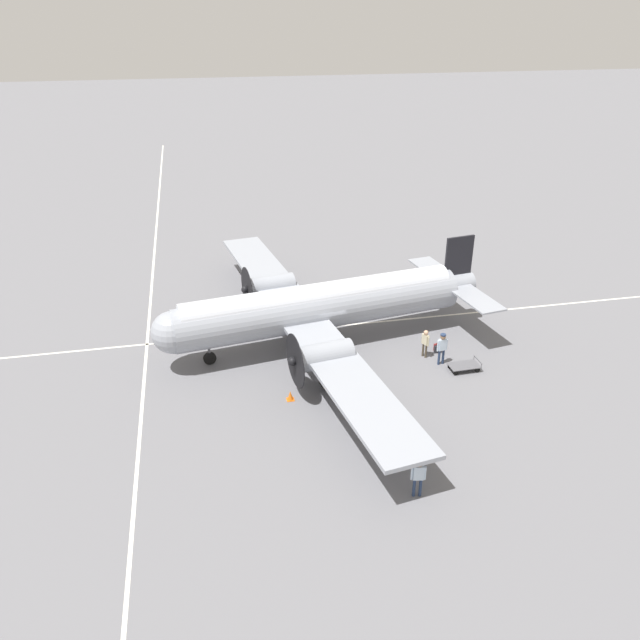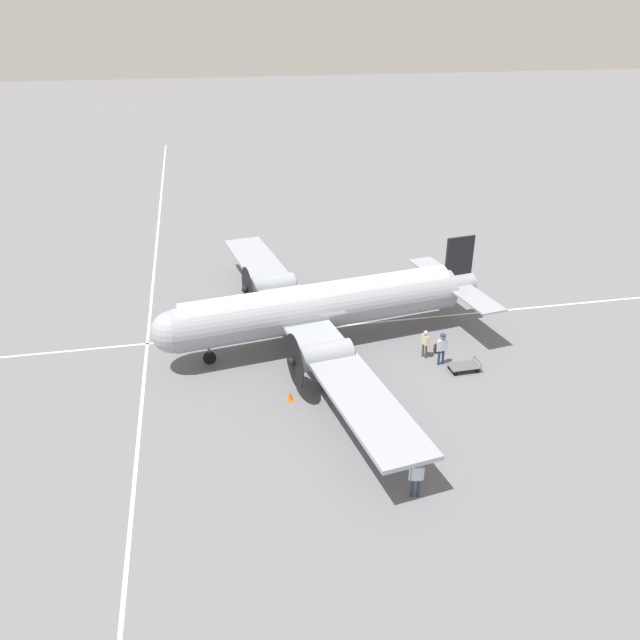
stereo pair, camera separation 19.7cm
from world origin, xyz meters
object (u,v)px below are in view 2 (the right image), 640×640
at_px(crew_foreground, 416,474).
at_px(ramp_agent, 442,346).
at_px(passenger_boarding, 425,341).
at_px(traffic_cone, 290,396).
at_px(suitcase_near_door, 437,347).
at_px(baggage_cart, 464,366).
at_px(airliner_main, 314,307).
at_px(suitcase_upright_spare, 438,350).

distance_m(crew_foreground, ramp_agent, 10.56).
bearing_deg(ramp_agent, passenger_boarding, -65.24).
height_order(ramp_agent, traffic_cone, ramp_agent).
bearing_deg(crew_foreground, suitcase_near_door, 75.34).
relative_size(crew_foreground, traffic_cone, 3.62).
bearing_deg(suitcase_near_door, baggage_cart, 104.93).
bearing_deg(airliner_main, baggage_cart, 140.30).
bearing_deg(suitcase_near_door, ramp_agent, 75.49).
bearing_deg(traffic_cone, suitcase_near_door, -160.51).
xyz_separation_m(airliner_main, passenger_boarding, (-5.72, 2.56, -1.40)).
distance_m(airliner_main, crew_foreground, 13.08).
height_order(airliner_main, traffic_cone, airliner_main).
xyz_separation_m(passenger_boarding, baggage_cart, (-1.58, 1.80, -0.74)).
bearing_deg(suitcase_near_door, traffic_cone, 19.49).
relative_size(crew_foreground, baggage_cart, 1.09).
bearing_deg(baggage_cart, airliner_main, -32.67).
bearing_deg(suitcase_upright_spare, ramp_agent, 75.84).
xyz_separation_m(ramp_agent, baggage_cart, (-0.98, 0.88, -0.88)).
relative_size(airliner_main, suitcase_upright_spare, 57.11).
bearing_deg(traffic_cone, crew_foreground, 116.37).
bearing_deg(ramp_agent, airliner_main, -37.17).
relative_size(ramp_agent, suitcase_near_door, 3.86).
bearing_deg(traffic_cone, airliner_main, -113.18).
bearing_deg(passenger_boarding, baggage_cart, -162.22).
xyz_separation_m(crew_foreground, passenger_boarding, (-4.14, -10.36, -0.12)).
relative_size(passenger_boarding, baggage_cart, 1.00).
relative_size(suitcase_upright_spare, baggage_cart, 0.29).
xyz_separation_m(ramp_agent, traffic_cone, (8.56, 1.74, -0.92)).
distance_m(airliner_main, baggage_cart, 8.77).
xyz_separation_m(baggage_cart, traffic_cone, (9.54, 0.86, -0.04)).
distance_m(suitcase_near_door, baggage_cart, 2.38).
relative_size(crew_foreground, suitcase_near_door, 3.79).
height_order(ramp_agent, baggage_cart, ramp_agent).
height_order(suitcase_near_door, traffic_cone, traffic_cone).
xyz_separation_m(crew_foreground, suitcase_near_door, (-5.11, -10.85, -0.91)).
xyz_separation_m(passenger_boarding, traffic_cone, (7.96, 2.66, -0.78)).
xyz_separation_m(suitcase_near_door, traffic_cone, (8.93, 3.16, 0.01)).
distance_m(passenger_boarding, traffic_cone, 8.43).
bearing_deg(baggage_cart, traffic_cone, 3.35).
bearing_deg(suitcase_upright_spare, airliner_main, -19.13).
height_order(passenger_boarding, suitcase_near_door, passenger_boarding).
distance_m(ramp_agent, suitcase_near_door, 1.74).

